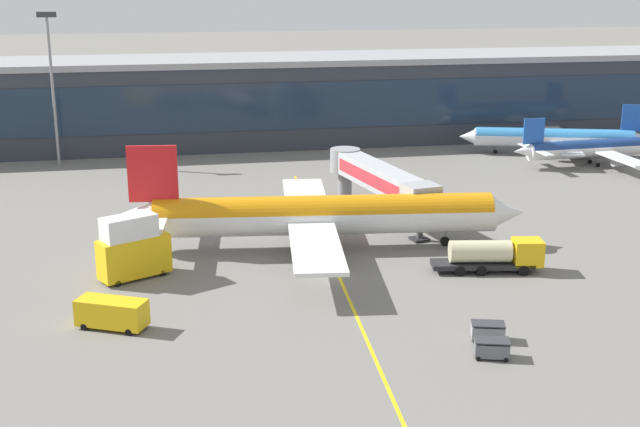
# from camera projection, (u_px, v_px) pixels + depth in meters

# --- Properties ---
(ground_plane) EXTENTS (700.00, 700.00, 0.00)m
(ground_plane) POSITION_uv_depth(u_px,v_px,m) (324.00, 277.00, 82.18)
(ground_plane) COLOR slate
(apron_lead_in_line) EXTENTS (4.80, 79.89, 0.01)m
(apron_lead_in_line) POSITION_uv_depth(u_px,v_px,m) (336.00, 269.00, 84.34)
(apron_lead_in_line) COLOR yellow
(apron_lead_in_line) RESTS_ON ground_plane
(terminal_building) EXTENTS (208.35, 18.23, 14.65)m
(terminal_building) POSITION_uv_depth(u_px,v_px,m) (339.00, 98.00, 147.74)
(terminal_building) COLOR #2D333D
(terminal_building) RESTS_ON ground_plane
(main_airliner) EXTENTS (43.86, 34.88, 11.47)m
(main_airliner) POSITION_uv_depth(u_px,v_px,m) (322.00, 215.00, 89.51)
(main_airliner) COLOR white
(main_airliner) RESTS_ON ground_plane
(jet_bridge) EXTENTS (8.11, 23.84, 6.43)m
(jet_bridge) POSITION_uv_depth(u_px,v_px,m) (377.00, 177.00, 101.59)
(jet_bridge) COLOR #B2B7BC
(jet_bridge) RESTS_ON ground_plane
(fuel_tanker) EXTENTS (11.06, 4.25, 3.25)m
(fuel_tanker) POSITION_uv_depth(u_px,v_px,m) (495.00, 255.00, 83.13)
(fuel_tanker) COLOR #232326
(fuel_tanker) RESTS_ON ground_plane
(lavatory_truck) EXTENTS (6.22, 4.61, 2.50)m
(lavatory_truck) POSITION_uv_depth(u_px,v_px,m) (113.00, 312.00, 69.93)
(lavatory_truck) COLOR yellow
(lavatory_truck) RESTS_ON ground_plane
(catering_lift) EXTENTS (7.19, 5.36, 6.30)m
(catering_lift) POSITION_uv_depth(u_px,v_px,m) (133.00, 248.00, 80.95)
(catering_lift) COLOR yellow
(catering_lift) RESTS_ON ground_plane
(baggage_cart_0) EXTENTS (2.97, 2.24, 1.48)m
(baggage_cart_0) POSITION_uv_depth(u_px,v_px,m) (492.00, 348.00, 64.76)
(baggage_cart_0) COLOR #595B60
(baggage_cart_0) RESTS_ON ground_plane
(baggage_cart_1) EXTENTS (2.97, 2.24, 1.48)m
(baggage_cart_1) POSITION_uv_depth(u_px,v_px,m) (488.00, 331.00, 67.83)
(baggage_cart_1) COLOR gray
(baggage_cart_1) RESTS_ON ground_plane
(commuter_jet_far) EXTENTS (29.82, 23.70, 7.69)m
(commuter_jet_far) POSITION_uv_depth(u_px,v_px,m) (603.00, 148.00, 128.96)
(commuter_jet_far) COLOR white
(commuter_jet_far) RESTS_ON ground_plane
(commuter_jet_near) EXTENTS (29.94, 24.00, 8.40)m
(commuter_jet_near) POSITION_uv_depth(u_px,v_px,m) (555.00, 138.00, 135.92)
(commuter_jet_near) COLOR silver
(commuter_jet_near) RESTS_ON ground_plane
(apron_light_mast_0) EXTENTS (2.80, 0.50, 22.87)m
(apron_light_mast_0) POSITION_uv_depth(u_px,v_px,m) (52.00, 77.00, 126.49)
(apron_light_mast_0) COLOR gray
(apron_light_mast_0) RESTS_ON ground_plane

